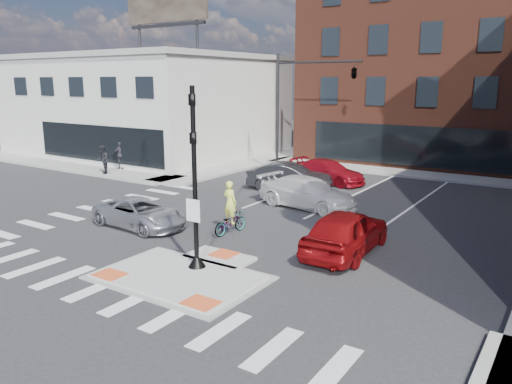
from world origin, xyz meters
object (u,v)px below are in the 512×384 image
Objects in this scene: silver_suv at (140,213)px; bg_car_red at (328,172)px; pedestrian_a at (103,160)px; red_sedan at (346,231)px; cyclist at (230,216)px; bg_car_dark at (290,177)px; pedestrian_b at (120,155)px; white_pickup at (307,193)px.

bg_car_red reaches higher than silver_suv.
pedestrian_a reaches higher than bg_car_red.
red_sedan is at bearing 24.68° from pedestrian_a.
bg_car_dark is at bearing -68.78° from cyclist.
pedestrian_b is at bearing 115.89° from bg_car_red.
cyclist is at bearing -178.16° from bg_car_dark.
white_pickup is (4.43, 7.07, 0.13)m from silver_suv.
white_pickup is at bearing -28.95° from silver_suv.
silver_suv is 0.92× the size of bg_car_red.
bg_car_red is at bearing -6.03° from pedestrian_b.
pedestrian_b reaches higher than red_sedan.
red_sedan is 5.02m from cyclist.
cyclist is (3.81, 1.40, 0.13)m from silver_suv.
white_pickup is 15.34m from pedestrian_a.
red_sedan is 21.51m from pedestrian_b.
bg_car_red is at bearing -26.92° from bg_car_dark.
bg_car_dark reaches higher than white_pickup.
bg_car_dark is 3.36m from bg_car_red.
pedestrian_a is 0.99× the size of pedestrian_b.
red_sedan reaches higher than bg_car_dark.
silver_suv is 13.02m from pedestrian_a.
cyclist is 15.78m from pedestrian_a.
pedestrian_a is 2.07m from pedestrian_b.
white_pickup is (-4.38, 5.26, -0.08)m from red_sedan.
pedestrian_a is (-13.49, -6.20, 0.40)m from bg_car_red.
red_sedan is at bearing -75.30° from silver_suv.
pedestrian_a is (-10.91, 7.08, 0.48)m from silver_suv.
silver_suv is 2.34× the size of pedestrian_b.
white_pickup is 2.74× the size of pedestrian_a.
pedestrian_a is at bearing 123.88° from bg_car_red.
bg_car_dark is 0.98× the size of bg_car_red.
red_sedan is 0.94× the size of white_pickup.
silver_suv is 8.34m from white_pickup.
red_sedan reaches higher than bg_car_red.
white_pickup is at bearing -149.37° from bg_car_dark.
bg_car_dark reaches higher than silver_suv.
pedestrian_b reaches higher than bg_car_red.
white_pickup reaches higher than bg_car_red.
bg_car_red is 2.53× the size of pedestrian_b.
bg_car_red is at bearing 24.46° from white_pickup.
silver_suv is at bearing -61.20° from pedestrian_b.
cyclist is (-5.00, -0.40, -0.09)m from red_sedan.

